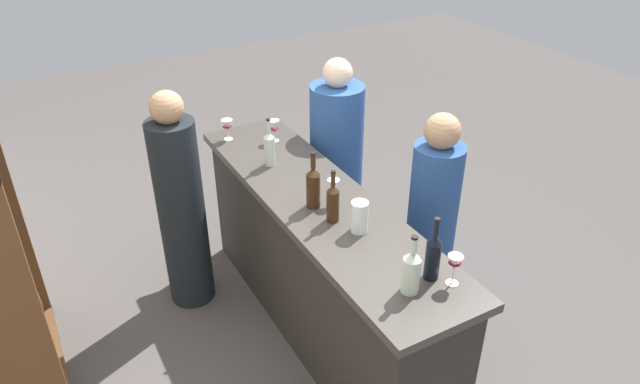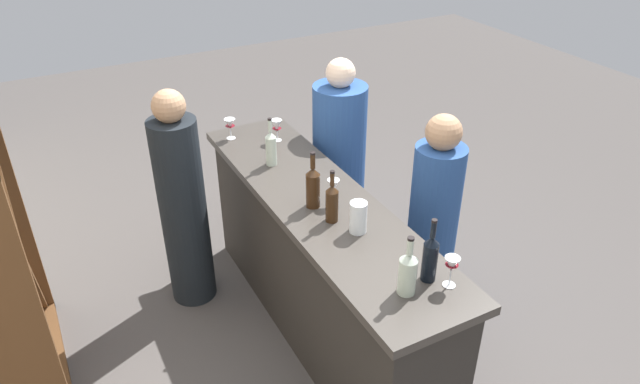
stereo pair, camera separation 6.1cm
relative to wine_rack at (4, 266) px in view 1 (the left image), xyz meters
name	(u,v)px [view 1 (the left image)]	position (x,y,z in m)	size (l,w,h in m)	color
ground_plane	(320,327)	(-0.49, -1.65, -0.81)	(12.00, 12.00, 0.00)	#4C4744
bar_counter	(320,267)	(-0.49, -1.65, -0.31)	(2.32, 0.57, 0.99)	#2A2723
wine_rack	(4,266)	(0.00, 0.00, 0.00)	(1.13, 0.28, 1.61)	brown
wine_bottle_leftmost_clear_pale	(411,271)	(-1.37, -1.62, 0.30)	(0.08, 0.08, 0.30)	#B7C6B2
wine_bottle_second_left_near_black	(433,256)	(-1.35, -1.76, 0.31)	(0.07, 0.07, 0.33)	black
wine_bottle_center_amber_brown	(333,202)	(-0.71, -1.61, 0.30)	(0.07, 0.07, 0.30)	#331E0F
wine_bottle_second_right_amber_brown	(313,186)	(-0.53, -1.58, 0.31)	(0.08, 0.08, 0.34)	#331E0F
wine_bottle_rightmost_clear_pale	(269,148)	(0.03, -1.58, 0.30)	(0.07, 0.07, 0.31)	#B7C6B2
wine_glass_near_left	(455,264)	(-1.43, -1.82, 0.30)	(0.07, 0.07, 0.16)	white
wine_glass_near_center	(274,127)	(0.32, -1.75, 0.28)	(0.07, 0.07, 0.15)	white
wine_glass_near_right	(333,186)	(-0.56, -1.70, 0.29)	(0.07, 0.07, 0.15)	white
wine_glass_far_left	(227,126)	(0.50, -1.49, 0.28)	(0.08, 0.08, 0.14)	white
water_pitcher	(359,217)	(-0.86, -1.68, 0.27)	(0.09, 0.09, 0.17)	silver
person_left_guest	(336,169)	(0.24, -2.19, -0.11)	(0.43, 0.43, 1.52)	#284C8C
person_center_guest	(431,225)	(-0.64, -2.37, -0.14)	(0.39, 0.39, 1.42)	#284C8C
person_server_behind	(181,209)	(0.23, -1.03, -0.10)	(0.31, 0.31, 1.52)	black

